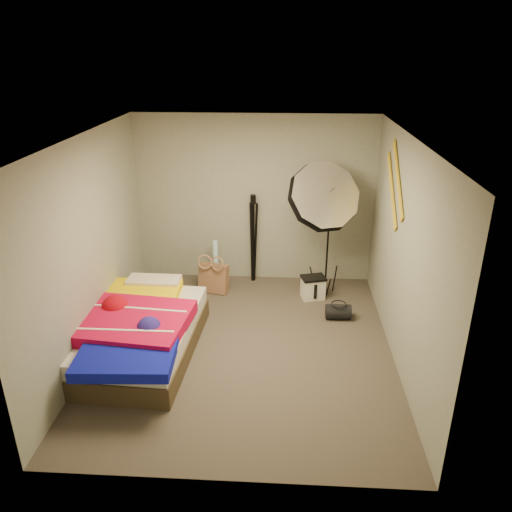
# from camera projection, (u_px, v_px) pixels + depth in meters

# --- Properties ---
(floor) EXTENTS (4.00, 4.00, 0.00)m
(floor) POSITION_uv_depth(u_px,v_px,m) (245.00, 347.00, 6.02)
(floor) COLOR #4F463C
(floor) RESTS_ON ground
(ceiling) EXTENTS (4.00, 4.00, 0.00)m
(ceiling) POSITION_uv_depth(u_px,v_px,m) (243.00, 138.00, 5.04)
(ceiling) COLOR silver
(ceiling) RESTS_ON wall_back
(wall_back) EXTENTS (3.50, 0.00, 3.50)m
(wall_back) POSITION_uv_depth(u_px,v_px,m) (255.00, 200.00, 7.37)
(wall_back) COLOR #979A8B
(wall_back) RESTS_ON floor
(wall_front) EXTENTS (3.50, 0.00, 3.50)m
(wall_front) POSITION_uv_depth(u_px,v_px,m) (222.00, 356.00, 3.69)
(wall_front) COLOR #979A8B
(wall_front) RESTS_ON floor
(wall_left) EXTENTS (0.00, 4.00, 4.00)m
(wall_left) POSITION_uv_depth(u_px,v_px,m) (89.00, 249.00, 5.63)
(wall_left) COLOR #979A8B
(wall_left) RESTS_ON floor
(wall_right) EXTENTS (0.00, 4.00, 4.00)m
(wall_right) POSITION_uv_depth(u_px,v_px,m) (404.00, 256.00, 5.43)
(wall_right) COLOR #979A8B
(wall_right) RESTS_ON floor
(tote_bag) EXTENTS (0.47, 0.31, 0.45)m
(tote_bag) POSITION_uv_depth(u_px,v_px,m) (214.00, 278.00, 7.30)
(tote_bag) COLOR #9E7052
(tote_bag) RESTS_ON floor
(wrapping_roll) EXTENTS (0.10, 0.21, 0.72)m
(wrapping_roll) POSITION_uv_depth(u_px,v_px,m) (216.00, 264.00, 7.42)
(wrapping_roll) COLOR #5BB3CD
(wrapping_roll) RESTS_ON floor
(camera_case) EXTENTS (0.36, 0.29, 0.31)m
(camera_case) POSITION_uv_depth(u_px,v_px,m) (313.00, 288.00, 7.14)
(camera_case) COLOR white
(camera_case) RESTS_ON floor
(duffel_bag) EXTENTS (0.34, 0.21, 0.20)m
(duffel_bag) POSITION_uv_depth(u_px,v_px,m) (338.00, 312.00, 6.62)
(duffel_bag) COLOR black
(duffel_bag) RESTS_ON floor
(wall_stripe_upper) EXTENTS (0.02, 0.91, 0.78)m
(wall_stripe_upper) POSITION_uv_depth(u_px,v_px,m) (398.00, 179.00, 5.71)
(wall_stripe_upper) COLOR gold
(wall_stripe_upper) RESTS_ON wall_right
(wall_stripe_lower) EXTENTS (0.02, 0.91, 0.78)m
(wall_stripe_lower) POSITION_uv_depth(u_px,v_px,m) (392.00, 190.00, 6.02)
(wall_stripe_lower) COLOR gold
(wall_stripe_lower) RESTS_ON wall_right
(bed) EXTENTS (1.47, 2.16, 0.57)m
(bed) POSITION_uv_depth(u_px,v_px,m) (135.00, 331.00, 5.82)
(bed) COLOR #483926
(bed) RESTS_ON floor
(photo_umbrella) EXTENTS (1.11, 0.94, 2.07)m
(photo_umbrella) POSITION_uv_depth(u_px,v_px,m) (322.00, 198.00, 6.65)
(photo_umbrella) COLOR black
(photo_umbrella) RESTS_ON floor
(camera_tripod) EXTENTS (0.09, 0.09, 1.37)m
(camera_tripod) POSITION_uv_depth(u_px,v_px,m) (253.00, 233.00, 7.43)
(camera_tripod) COLOR black
(camera_tripod) RESTS_ON floor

